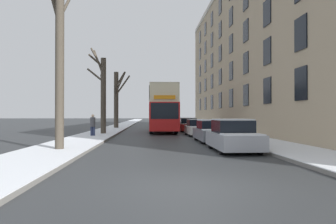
# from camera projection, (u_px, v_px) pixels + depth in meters

# --- Properties ---
(ground_plane) EXTENTS (320.00, 320.00, 0.00)m
(ground_plane) POSITION_uv_depth(u_px,v_px,m) (198.00, 187.00, 7.75)
(ground_plane) COLOR #303335
(sidewalk_left) EXTENTS (3.09, 130.00, 0.16)m
(sidewalk_left) POSITION_uv_depth(u_px,v_px,m) (126.00, 124.00, 60.36)
(sidewalk_left) COLOR slate
(sidewalk_left) RESTS_ON ground
(sidewalk_right) EXTENTS (3.09, 130.00, 0.16)m
(sidewalk_right) POSITION_uv_depth(u_px,v_px,m) (185.00, 124.00, 60.97)
(sidewalk_right) COLOR slate
(sidewalk_right) RESTS_ON ground
(terrace_facade_right) EXTENTS (9.10, 51.30, 16.93)m
(terrace_facade_right) POSITION_uv_depth(u_px,v_px,m) (275.00, 48.00, 32.87)
(terrace_facade_right) COLOR tan
(terrace_facade_right) RESTS_ON ground
(bare_tree_left_0) EXTENTS (1.40, 1.85, 8.34)m
(bare_tree_left_0) POSITION_uv_depth(u_px,v_px,m) (60.00, 59.00, 15.05)
(bare_tree_left_0) COLOR #423A30
(bare_tree_left_0) RESTS_ON ground
(bare_tree_left_1) EXTENTS (1.80, 3.26, 7.50)m
(bare_tree_left_1) POSITION_uv_depth(u_px,v_px,m) (102.00, 91.00, 27.75)
(bare_tree_left_1) COLOR #423A30
(bare_tree_left_1) RESTS_ON ground
(bare_tree_left_2) EXTENTS (1.98, 1.87, 7.04)m
(bare_tree_left_2) POSITION_uv_depth(u_px,v_px,m) (117.00, 98.00, 40.09)
(bare_tree_left_2) COLOR #423A30
(bare_tree_left_2) RESTS_ON ground
(double_decker_bus) EXTENTS (2.61, 10.88, 4.48)m
(double_decker_bus) POSITION_uv_depth(u_px,v_px,m) (162.00, 107.00, 32.63)
(double_decker_bus) COLOR red
(double_decker_bus) RESTS_ON ground
(parked_car_0) EXTENTS (1.90, 4.26, 1.52)m
(parked_car_0) POSITION_uv_depth(u_px,v_px,m) (233.00, 136.00, 15.47)
(parked_car_0) COLOR #9EA3AD
(parked_car_0) RESTS_ON ground
(parked_car_1) EXTENTS (1.86, 4.58, 1.42)m
(parked_car_1) POSITION_uv_depth(u_px,v_px,m) (212.00, 132.00, 20.69)
(parked_car_1) COLOR slate
(parked_car_1) RESTS_ON ground
(parked_car_2) EXTENTS (1.72, 4.47, 1.36)m
(parked_car_2) POSITION_uv_depth(u_px,v_px,m) (197.00, 128.00, 27.21)
(parked_car_2) COLOR silver
(parked_car_2) RESTS_ON ground
(parked_car_3) EXTENTS (1.83, 4.17, 1.42)m
(parked_car_3) POSITION_uv_depth(u_px,v_px,m) (188.00, 125.00, 33.67)
(parked_car_3) COLOR maroon
(parked_car_3) RESTS_ON ground
(pedestrian_left_sidewalk) EXTENTS (0.38, 0.38, 1.76)m
(pedestrian_left_sidewalk) POSITION_uv_depth(u_px,v_px,m) (93.00, 125.00, 24.57)
(pedestrian_left_sidewalk) COLOR navy
(pedestrian_left_sidewalk) RESTS_ON ground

